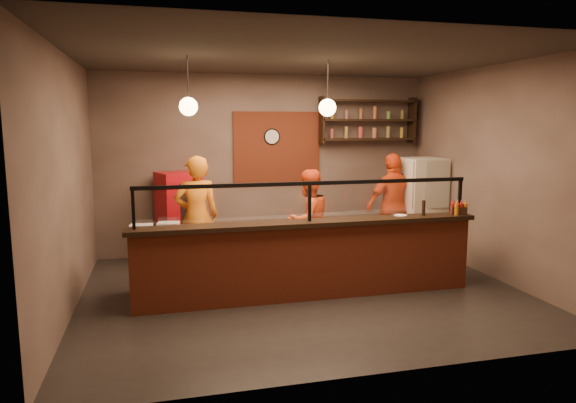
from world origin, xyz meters
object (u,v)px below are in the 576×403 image
object	(u,v)px
cook_mid	(308,220)
cook_right	(393,206)
red_cooler	(179,216)
condiment_caddy	(459,210)
pepper_mill	(424,208)
pizza_dough	(341,222)
wall_clock	(272,137)
fridge	(420,207)
cook_left	(197,217)

from	to	relation	value
cook_mid	cook_right	xyz separation A→B (m)	(1.68, 0.46, 0.10)
red_cooler	condiment_caddy	xyz separation A→B (m)	(3.80, -2.48, 0.36)
pepper_mill	condiment_caddy	bearing A→B (deg)	-3.59
pepper_mill	cook_right	bearing A→B (deg)	77.53
pizza_dough	pepper_mill	size ratio (longest dim) A/B	2.37
condiment_caddy	pepper_mill	bearing A→B (deg)	176.41
wall_clock	fridge	bearing A→B (deg)	-20.97
red_cooler	fridge	bearing A→B (deg)	-28.95
cook_left	cook_mid	distance (m)	1.75
red_cooler	pepper_mill	xyz separation A→B (m)	(3.26, -2.44, 0.41)
pizza_dough	cook_right	bearing A→B (deg)	39.79
wall_clock	fridge	size ratio (longest dim) A/B	0.17
fridge	cook_right	bearing A→B (deg)	178.00
cook_left	red_cooler	size ratio (longest dim) A/B	1.22
cook_mid	red_cooler	size ratio (longest dim) A/B	1.07
cook_mid	red_cooler	world-z (taller)	cook_mid
cook_mid	condiment_caddy	xyz separation A→B (m)	(1.83, -1.33, 0.30)
fridge	condiment_caddy	xyz separation A→B (m)	(-0.40, -1.83, 0.25)
fridge	wall_clock	bearing A→B (deg)	152.45
cook_left	pepper_mill	xyz separation A→B (m)	(3.03, -1.41, 0.24)
fridge	pepper_mill	bearing A→B (deg)	-124.14
cook_mid	pizza_dough	bearing A→B (deg)	88.94
cook_mid	cook_right	world-z (taller)	cook_right
wall_clock	red_cooler	bearing A→B (deg)	-169.64
pizza_dough	condiment_caddy	xyz separation A→B (m)	(1.53, -0.63, 0.21)
cook_right	wall_clock	bearing A→B (deg)	-36.97
wall_clock	pizza_dough	size ratio (longest dim) A/B	0.59
cook_mid	pepper_mill	world-z (taller)	cook_mid
cook_left	pizza_dough	bearing A→B (deg)	151.81
fridge	pepper_mill	world-z (taller)	fridge
cook_right	fridge	size ratio (longest dim) A/B	1.05
wall_clock	cook_right	world-z (taller)	wall_clock
condiment_caddy	pizza_dough	bearing A→B (deg)	157.51
cook_mid	wall_clock	bearing A→B (deg)	-104.04
cook_mid	condiment_caddy	distance (m)	2.28
wall_clock	condiment_caddy	bearing A→B (deg)	-53.02
fridge	red_cooler	distance (m)	4.25
cook_left	cook_mid	world-z (taller)	cook_left
red_cooler	condiment_caddy	size ratio (longest dim) A/B	7.54
fridge	red_cooler	bearing A→B (deg)	164.64
cook_left	cook_right	bearing A→B (deg)	179.21
cook_left	fridge	size ratio (longest dim) A/B	1.07
red_cooler	pepper_mill	world-z (taller)	red_cooler
cook_left	cook_right	xyz separation A→B (m)	(3.42, 0.34, -0.01)
cook_mid	fridge	distance (m)	2.29
cook_mid	fridge	size ratio (longest dim) A/B	0.93
cook_left	cook_mid	bearing A→B (deg)	169.65
red_cooler	cook_right	bearing A→B (deg)	-30.92
pizza_dough	cook_left	bearing A→B (deg)	158.25
cook_left	pizza_dough	size ratio (longest dim) A/B	3.67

